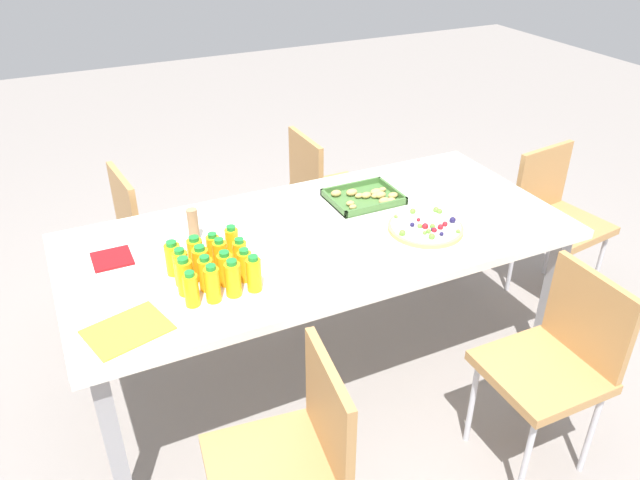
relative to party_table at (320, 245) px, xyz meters
name	(u,v)px	position (x,y,z in m)	size (l,w,h in m)	color
ground_plane	(320,366)	(0.00, 0.00, -0.69)	(12.00, 12.00, 0.00)	gray
party_table	(320,245)	(0.00, 0.00, 0.00)	(2.13, 0.98, 0.75)	silver
chair_near_right	(557,356)	(0.59, -0.83, -0.19)	(0.40, 0.40, 0.83)	#B7844C
chair_near_left	(293,454)	(-0.49, -0.82, -0.19)	(0.45, 0.45, 0.83)	#B7844C
chair_far_left	(153,229)	(-0.57, 0.80, -0.19)	(0.44, 0.44, 0.83)	#B7844C
chair_far_right	(324,187)	(0.43, 0.86, -0.19)	(0.41, 0.41, 0.83)	#B7844C
chair_end	(555,212)	(1.42, 0.05, -0.19)	(0.45, 0.45, 0.83)	#B7844C
juice_bottle_0	(191,290)	(-0.62, -0.27, 0.13)	(0.05, 0.05, 0.14)	#F9AE14
juice_bottle_1	(212,284)	(-0.55, -0.28, 0.13)	(0.05, 0.05, 0.15)	#FAAC14
juice_bottle_2	(233,279)	(-0.47, -0.27, 0.13)	(0.06, 0.06, 0.15)	#F9AC14
juice_bottle_3	(254,274)	(-0.40, -0.28, 0.13)	(0.05, 0.05, 0.14)	#FAAE14
juice_bottle_4	(185,277)	(-0.63, -0.19, 0.13)	(0.06, 0.06, 0.15)	#F9AE14
juice_bottle_5	(206,274)	(-0.55, -0.20, 0.13)	(0.06, 0.06, 0.14)	#F9AE14
juice_bottle_6	(225,269)	(-0.48, -0.19, 0.13)	(0.06, 0.06, 0.14)	#F9AD14
juice_bottle_7	(245,266)	(-0.40, -0.20, 0.12)	(0.05, 0.05, 0.13)	#F9AD14
juice_bottle_8	(181,268)	(-0.62, -0.13, 0.13)	(0.06, 0.06, 0.15)	#FAAD14
juice_bottle_9	(201,263)	(-0.55, -0.12, 0.13)	(0.06, 0.06, 0.14)	#F9AD14
juice_bottle_10	(220,257)	(-0.47, -0.12, 0.13)	(0.05, 0.05, 0.15)	#F9AC14
juice_bottle_11	(240,255)	(-0.40, -0.12, 0.12)	(0.05, 0.05, 0.13)	#F9AD14
juice_bottle_12	(173,259)	(-0.63, -0.04, 0.13)	(0.06, 0.06, 0.14)	#FAAE14
juice_bottle_13	(196,254)	(-0.55, -0.05, 0.13)	(0.06, 0.06, 0.14)	#F9AE14
juice_bottle_14	(214,250)	(-0.47, -0.04, 0.12)	(0.05, 0.05, 0.13)	#FAAC14
juice_bottle_15	(232,244)	(-0.40, -0.04, 0.13)	(0.05, 0.05, 0.15)	#F9AC14
fruit_pizza	(426,227)	(0.42, -0.18, 0.07)	(0.32, 0.32, 0.05)	tan
snack_tray	(366,197)	(0.32, 0.18, 0.07)	(0.32, 0.26, 0.04)	#477238
plate_stack	(316,247)	(-0.08, -0.12, 0.08)	(0.21, 0.21, 0.03)	silver
napkin_stack	(112,259)	(-0.83, 0.16, 0.07)	(0.15, 0.15, 0.01)	red
cardboard_tube	(193,225)	(-0.50, 0.17, 0.13)	(0.04, 0.04, 0.14)	#9E7A56
paper_folder	(128,330)	(-0.86, -0.32, 0.06)	(0.26, 0.20, 0.01)	yellow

